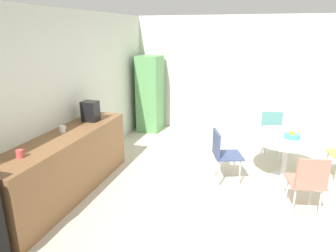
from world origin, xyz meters
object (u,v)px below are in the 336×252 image
object	(u,v)px
fruit_bowl	(292,136)
mug_red	(62,129)
coffee_maker	(90,111)
mug_green	(20,154)
chair_coral	(309,179)
mug_white	(96,115)
locker_cabinet	(150,94)
chair_navy	(222,150)
chair_teal	(272,129)
round_table	(287,144)

from	to	relation	value
fruit_bowl	mug_red	xyz separation A→B (m)	(-1.23, 3.16, 0.18)
fruit_bowl	coffee_maker	distance (m)	3.15
fruit_bowl	mug_green	distance (m)	3.75
chair_coral	mug_white	world-z (taller)	mug_white
mug_red	locker_cabinet	bearing A→B (deg)	-3.53
chair_navy	mug_white	world-z (taller)	mug_white
chair_coral	chair_teal	xyz separation A→B (m)	(1.98, 0.40, 0.00)
fruit_bowl	mug_green	xyz separation A→B (m)	(-2.15, 3.07, 0.18)
fruit_bowl	round_table	bearing A→B (deg)	53.01
round_table	mug_green	xyz separation A→B (m)	(-2.20, 3.01, 0.35)
round_table	coffee_maker	distance (m)	3.12
locker_cabinet	mug_green	world-z (taller)	locker_cabinet
chair_navy	mug_green	xyz separation A→B (m)	(-1.84, 2.06, 0.43)
locker_cabinet	mug_white	bearing A→B (deg)	177.34
mug_white	coffee_maker	bearing A→B (deg)	-178.23
mug_white	fruit_bowl	bearing A→B (deg)	-81.82
round_table	chair_coral	xyz separation A→B (m)	(-0.99, -0.21, -0.08)
chair_navy	chair_coral	size ratio (longest dim) A/B	1.00
fruit_bowl	mug_white	size ratio (longest dim) A/B	1.81
mug_red	coffee_maker	distance (m)	0.64
chair_navy	fruit_bowl	world-z (taller)	same
round_table	fruit_bowl	world-z (taller)	fruit_bowl
locker_cabinet	round_table	distance (m)	3.42
chair_navy	mug_red	size ratio (longest dim) A/B	6.43
round_table	chair_coral	bearing A→B (deg)	-167.85
locker_cabinet	fruit_bowl	world-z (taller)	locker_cabinet
round_table	chair_teal	size ratio (longest dim) A/B	1.43
mug_white	coffee_maker	distance (m)	0.21
chair_navy	mug_white	distance (m)	2.12
mug_red	coffee_maker	world-z (taller)	coffee_maker
mug_green	fruit_bowl	bearing A→B (deg)	-54.94
locker_cabinet	chair_navy	xyz separation A→B (m)	(-2.13, -1.97, -0.35)
round_table	chair_teal	xyz separation A→B (m)	(0.99, 0.19, -0.08)
chair_navy	mug_red	bearing A→B (deg)	113.14
fruit_bowl	coffee_maker	xyz separation A→B (m)	(-0.62, 3.07, 0.30)
round_table	coffee_maker	size ratio (longest dim) A/B	3.70
coffee_maker	fruit_bowl	bearing A→B (deg)	-78.68
chair_teal	fruit_bowl	world-z (taller)	same
chair_teal	mug_green	world-z (taller)	mug_green
mug_white	mug_red	bearing A→B (deg)	173.99
chair_coral	round_table	bearing A→B (deg)	12.15
fruit_bowl	chair_navy	bearing A→B (deg)	107.30
mug_red	round_table	bearing A→B (deg)	-67.60
locker_cabinet	round_table	world-z (taller)	locker_cabinet
chair_navy	mug_green	distance (m)	2.80
locker_cabinet	mug_green	xyz separation A→B (m)	(-3.97, 0.10, 0.08)
coffee_maker	locker_cabinet	bearing A→B (deg)	-2.35
locker_cabinet	chair_teal	distance (m)	2.85
chair_teal	mug_red	xyz separation A→B (m)	(-2.27, 2.91, 0.43)
coffee_maker	chair_navy	bearing A→B (deg)	-81.68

